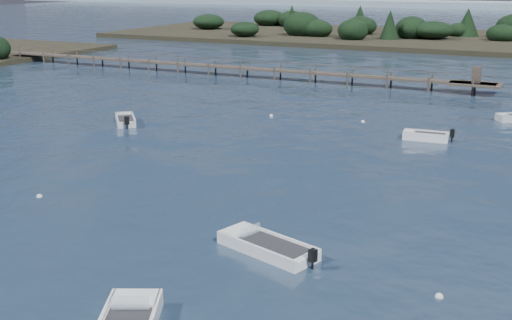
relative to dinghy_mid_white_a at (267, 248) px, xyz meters
The scene contains 10 objects.
ground 55.32m from the dinghy_mid_white_a, 91.66° to the left, with size 400.00×400.00×0.00m, color #172435.
dinghy_mid_white_a is the anchor object (origin of this frame).
tender_far_grey 26.79m from the dinghy_mid_white_a, 139.95° to the left, with size 3.31×3.51×1.24m.
tender_far_white 22.50m from the dinghy_mid_white_a, 85.00° to the left, with size 3.55×1.53×1.20m.
buoy_b 7.39m from the dinghy_mid_white_a, ahead, with size 0.32×0.32×0.32m, color silver.
buoy_c 13.84m from the dinghy_mid_white_a, behind, with size 0.32×0.32×0.32m, color silver.
buoy_e 26.42m from the dinghy_mid_white_a, 98.27° to the left, with size 0.32×0.32×0.32m, color silver.
buoy_extra_a 27.39m from the dinghy_mid_white_a, 114.46° to the left, with size 0.32×0.32×0.32m, color silver.
jetty 49.20m from the dinghy_mid_white_a, 118.34° to the left, with size 64.50×3.20×3.40m.
distant_haze 243.21m from the dinghy_mid_white_a, 112.13° to the left, with size 280.00×20.00×2.40m, color #899DA9.
Camera 1 is at (12.22, -18.00, 11.24)m, focal length 45.00 mm.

